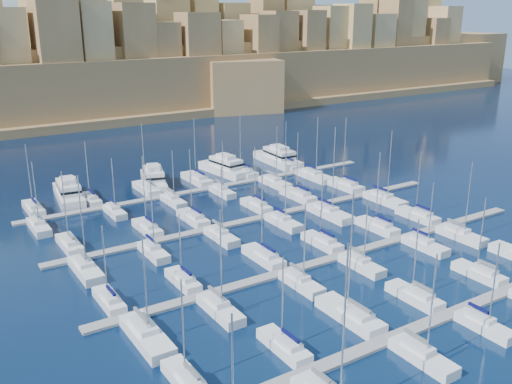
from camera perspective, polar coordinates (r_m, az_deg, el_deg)
ground at (r=102.66m, az=3.98°, el=-4.21°), size 600.00×600.00×0.00m
pontoon_near at (r=80.62m, az=18.76°, el=-11.53°), size 84.00×2.00×0.40m
pontoon_mid_near at (r=94.02m, az=8.34°, el=-6.38°), size 84.00×2.00×0.40m
pontoon_mid_far at (r=110.22m, az=0.89°, el=-2.48°), size 84.00×2.00×0.40m
pontoon_far at (r=128.16m, az=-4.53°, el=0.40°), size 84.00×2.00×0.40m
sailboat_0 at (r=64.19m, az=-6.87°, el=-18.29°), size 2.53×8.42×12.86m
sailboat_1 at (r=69.37m, az=2.85°, el=-15.13°), size 2.48×8.25×12.22m
sailboat_2 at (r=76.26m, az=9.43°, el=-12.02°), size 3.19×10.62×17.97m
sailboat_3 at (r=82.72m, az=15.61°, el=-10.01°), size 2.62×8.74×12.19m
sailboat_4 at (r=92.46m, az=21.45°, el=-7.57°), size 2.51×8.38×12.79m
sailboat_8 at (r=70.14m, az=16.31°, el=-15.49°), size 2.57×8.57×13.93m
sailboat_9 at (r=78.50m, az=21.88°, el=-12.30°), size 2.33×7.75×12.42m
sailboat_12 at (r=81.24m, az=-14.46°, el=-10.46°), size 2.36×7.86×11.75m
sailboat_13 at (r=84.75m, az=-7.29°, el=-8.77°), size 2.38×7.95×11.19m
sailboat_14 at (r=91.56m, az=0.78°, el=-6.48°), size 2.75×9.18×15.83m
sailboat_15 at (r=97.79m, az=6.64°, el=-4.98°), size 2.59×8.62×13.36m
sailboat_16 at (r=106.15m, az=12.05°, el=-3.39°), size 2.73×9.09×14.84m
sailboat_17 at (r=113.53m, az=15.89°, el=-2.28°), size 2.76×9.19×13.61m
sailboat_18 at (r=72.31m, az=-10.88°, el=-13.93°), size 3.22×10.72×14.63m
sailboat_19 at (r=76.81m, az=-3.63°, el=-11.59°), size 2.67×8.91×15.13m
sailboat_20 at (r=83.60m, az=4.54°, el=-9.04°), size 2.50×8.32×13.37m
sailboat_21 at (r=90.42m, az=10.49°, el=-7.16°), size 2.52×8.42×11.36m
sailboat_22 at (r=99.97m, az=16.54°, el=-5.13°), size 2.57×8.55×12.13m
sailboat_23 at (r=106.21m, az=19.82°, el=-4.08°), size 2.77×9.22×14.46m
sailboat_24 at (r=101.17m, az=-18.13°, el=-4.99°), size 2.64×8.79×13.66m
sailboat_25 at (r=104.99m, az=-10.80°, el=-3.55°), size 2.64×8.81×14.34m
sailboat_26 at (r=108.56m, az=-6.29°, el=-2.61°), size 2.73×9.09×14.27m
sailboat_27 at (r=114.77m, az=0.04°, el=-1.36°), size 2.54×8.47×12.96m
sailboat_28 at (r=121.25m, az=4.25°, el=-0.34°), size 2.95×9.85×14.49m
sailboat_29 at (r=129.36m, az=8.88°, el=0.67°), size 3.07×10.24×16.34m
sailboat_30 at (r=91.16m, az=-16.67°, el=-7.39°), size 2.93×9.76×16.04m
sailboat_31 at (r=94.98m, az=-10.23°, el=-5.87°), size 2.49×8.31×13.46m
sailboat_32 at (r=99.76m, az=-3.50°, el=-4.42°), size 2.61×8.70×13.68m
sailboat_33 at (r=106.16m, az=2.74°, el=-2.99°), size 2.70×8.99×15.24m
sailboat_34 at (r=111.43m, az=7.37°, el=-2.08°), size 3.26×10.86×18.12m
sailboat_35 at (r=121.43m, az=12.76°, el=-0.71°), size 3.07×10.23×15.68m
sailboat_36 at (r=121.44m, az=-21.35°, el=-1.54°), size 2.76×9.20×13.93m
sailboat_37 at (r=123.39m, az=-16.22°, el=-0.71°), size 2.48×8.27×13.22m
sailboat_38 at (r=127.86m, az=-10.90°, el=0.35°), size 2.93×9.78×15.75m
sailboat_39 at (r=133.19m, az=-5.92°, el=1.29°), size 3.23×10.76×15.29m
sailboat_40 at (r=138.79m, az=-1.42°, el=2.07°), size 3.20×10.67×16.83m
sailboat_41 at (r=144.55m, az=3.08°, el=2.66°), size 2.50×8.34×12.21m
sailboat_42 at (r=111.15m, az=-20.89°, el=-3.24°), size 2.66×8.85×13.33m
sailboat_43 at (r=114.90m, az=-13.95°, el=-1.90°), size 2.36×7.87×11.87m
sailboat_44 at (r=118.90m, az=-8.28°, el=-0.87°), size 2.49×8.30×11.86m
sailboat_45 at (r=123.87m, az=-3.41°, el=0.06°), size 2.45×8.15×12.36m
sailboat_46 at (r=129.99m, az=1.90°, el=0.95°), size 2.91×9.69×14.14m
sailboat_47 at (r=135.81m, az=5.84°, el=1.62°), size 3.24×10.81×15.25m
motor_yacht_a at (r=126.14m, az=-18.22°, el=-0.02°), size 6.89×16.47×5.25m
motor_yacht_b at (r=131.63m, az=-10.20°, el=1.33°), size 9.11×16.40×5.25m
motor_yacht_c at (r=139.36m, az=-3.13°, el=2.51°), size 6.57×16.12×5.25m
motor_yacht_d at (r=148.32m, az=2.24°, el=3.47°), size 6.07×17.33×5.25m
fortified_city at (r=239.51m, az=-19.04°, el=11.18°), size 460.00×108.95×59.52m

